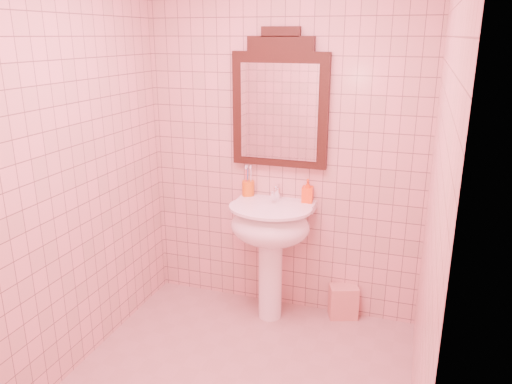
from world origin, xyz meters
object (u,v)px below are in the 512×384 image
(pedestal_sink, at_px, (270,233))
(toothbrush_cup, at_px, (248,188))
(mirror, at_px, (280,104))
(towel, at_px, (343,302))
(soap_dispenser, at_px, (308,191))

(pedestal_sink, xyz_separation_m, toothbrush_cup, (-0.23, 0.18, 0.26))
(mirror, height_order, towel, mirror)
(pedestal_sink, distance_m, toothbrush_cup, 0.39)
(toothbrush_cup, distance_m, towel, 1.09)
(pedestal_sink, xyz_separation_m, mirror, (0.00, 0.20, 0.88))
(toothbrush_cup, height_order, soap_dispenser, toothbrush_cup)
(toothbrush_cup, xyz_separation_m, soap_dispenser, (0.45, -0.01, 0.03))
(pedestal_sink, relative_size, towel, 3.52)
(toothbrush_cup, height_order, towel, toothbrush_cup)
(mirror, distance_m, towel, 1.51)
(pedestal_sink, distance_m, towel, 0.76)
(pedestal_sink, xyz_separation_m, soap_dispenser, (0.22, 0.17, 0.28))
(toothbrush_cup, bearing_deg, mirror, 5.20)
(towel, bearing_deg, toothbrush_cup, 179.08)
(pedestal_sink, height_order, toothbrush_cup, toothbrush_cup)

